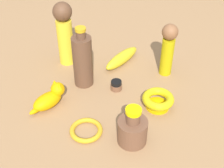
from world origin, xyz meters
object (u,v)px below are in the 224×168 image
person_figure_child (64,32)px  nail_polish_jar (116,85)px  bowl (158,100)px  person_figure_adult (168,47)px  bangle (86,130)px  bottle_tall (83,60)px  bottle_short (132,129)px  cat_figurine (50,98)px  banana (122,58)px

person_figure_child → nail_polish_jar: bearing=-127.5°
bowl → person_figure_adult: (0.20, -0.04, 0.09)m
bangle → bottle_tall: bearing=9.4°
bottle_tall → bottle_short: bearing=-145.6°
person_figure_child → bottle_short: bearing=-146.0°
bottle_short → person_figure_adult: 0.38m
bowl → bottle_short: 0.18m
person_figure_child → nail_polish_jar: 0.29m
person_figure_adult → nail_polish_jar: 0.24m
bangle → person_figure_child: bearing=18.6°
person_figure_adult → bowl: bearing=169.2°
bottle_tall → person_figure_adult: bearing=-74.7°
person_figure_child → cat_figurine: (-0.26, 0.01, -0.11)m
cat_figurine → bangle: bearing=-130.2°
person_figure_child → person_figure_adult: person_figure_child is taller
banana → person_figure_adult: bearing=-72.4°
bottle_tall → bottle_short: 0.33m
banana → person_figure_adult: 0.20m
bangle → bottle_short: bottle_short is taller
banana → bottle_short: (-0.41, -0.05, 0.02)m
banana → nail_polish_jar: bearing=-148.9°
bangle → bowl: size_ratio=0.97×
cat_figurine → bottle_short: bearing=-116.4°
bottle_tall → bangle: bearing=-170.6°
bottle_tall → person_figure_child: bearing=33.1°
banana → bottle_short: 0.41m
bowl → nail_polish_jar: 0.17m
nail_polish_jar → cat_figurine: (-0.10, 0.22, 0.02)m
bottle_tall → person_figure_adult: (0.08, -0.31, 0.01)m
bottle_short → bangle: bearing=80.7°
banana → nail_polish_jar: 0.17m
cat_figurine → nail_polish_jar: bearing=-65.1°
banana → person_figure_child: bearing=127.0°
person_figure_child → cat_figurine: 0.28m
banana → person_figure_adult: size_ratio=0.90×
bangle → bowl: bowl is taller
nail_polish_jar → bottle_tall: bearing=77.4°
nail_polish_jar → cat_figurine: bearing=114.9°
bowl → cat_figurine: 0.37m
person_figure_adult → banana: bearing=72.1°
bottle_short → person_figure_adult: person_figure_adult is taller
bowl → person_figure_child: person_figure_child is taller
bangle → cat_figurine: 0.18m
bottle_short → cat_figurine: bearing=63.6°
bowl → banana: bowl is taller
bangle → person_figure_child: person_figure_child is taller
bottle_short → banana: bearing=6.9°
bangle → person_figure_child: size_ratio=0.40×
person_figure_child → cat_figurine: size_ratio=2.11×
bowl → bottle_short: bottle_short is taller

